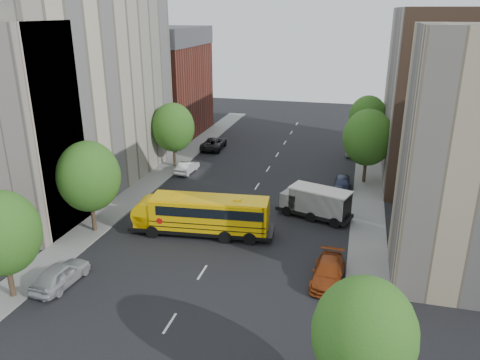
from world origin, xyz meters
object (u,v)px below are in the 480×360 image
at_px(parked_car_5, 354,149).
at_px(street_tree_3, 364,334).
at_px(street_tree_2, 173,127).
at_px(school_bus, 200,213).
at_px(street_tree_4, 368,138).
at_px(parked_car_3, 328,272).
at_px(parked_car_0, 61,274).
at_px(street_tree_1, 89,177).
at_px(parked_car_2, 214,143).
at_px(street_tree_5, 368,117).
at_px(street_tree_0, 2,233).
at_px(parked_car_4, 342,183).
at_px(safari_truck, 315,202).
at_px(parked_car_1, 187,167).

bearing_deg(parked_car_5, street_tree_3, -83.52).
distance_m(street_tree_2, school_bus, 18.74).
relative_size(street_tree_4, parked_car_3, 1.62).
xyz_separation_m(street_tree_3, parked_car_0, (-19.80, 6.08, -3.65)).
relative_size(street_tree_1, school_bus, 0.65).
bearing_deg(parked_car_2, street_tree_5, -172.41).
height_order(street_tree_1, parked_car_3, street_tree_1).
distance_m(street_tree_5, parked_car_5, 4.45).
relative_size(street_tree_1, street_tree_4, 0.98).
relative_size(school_bus, parked_car_5, 2.67).
relative_size(street_tree_0, parked_car_2, 1.31).
bearing_deg(parked_car_0, street_tree_0, 47.58).
relative_size(street_tree_0, parked_car_0, 1.58).
distance_m(street_tree_3, parked_car_4, 29.56).
xyz_separation_m(street_tree_4, safari_truck, (-4.22, -10.48, -3.57)).
distance_m(street_tree_2, street_tree_3, 38.83).
bearing_deg(street_tree_3, street_tree_5, 90.00).
relative_size(street_tree_0, street_tree_5, 0.99).
height_order(school_bus, parked_car_3, school_bus).
bearing_deg(street_tree_4, parked_car_1, -175.25).
distance_m(parked_car_2, parked_car_3, 34.26).
relative_size(street_tree_2, street_tree_3, 1.08).
distance_m(street_tree_0, street_tree_3, 22.36).
bearing_deg(parked_car_1, street_tree_0, 89.15).
height_order(street_tree_1, street_tree_4, street_tree_4).
bearing_deg(parked_car_1, school_bus, 118.62).
distance_m(parked_car_0, parked_car_3, 18.30).
xyz_separation_m(parked_car_0, parked_car_2, (0.00, 34.42, -0.01)).
bearing_deg(parked_car_5, street_tree_2, -148.40).
relative_size(parked_car_2, parked_car_4, 1.34).
relative_size(street_tree_2, parked_car_2, 1.36).
distance_m(street_tree_3, parked_car_0, 21.03).
distance_m(street_tree_0, safari_truck, 25.15).
xyz_separation_m(street_tree_1, school_bus, (8.91, 1.78, -3.06)).
bearing_deg(street_tree_5, parked_car_1, -145.43).
height_order(school_bus, parked_car_1, school_bus).
bearing_deg(parked_car_3, parked_car_2, 123.76).
xyz_separation_m(parked_car_0, parked_car_5, (18.40, 36.42, -0.05)).
distance_m(street_tree_3, parked_car_5, 42.69).
relative_size(school_bus, parked_car_0, 2.60).
xyz_separation_m(street_tree_1, street_tree_2, (0.00, 18.00, -0.12)).
height_order(street_tree_5, parked_car_2, street_tree_5).
relative_size(street_tree_3, parked_car_3, 1.42).
bearing_deg(parked_car_4, parked_car_3, -90.44).
relative_size(street_tree_1, street_tree_5, 1.05).
xyz_separation_m(street_tree_0, street_tree_3, (22.00, -4.00, -0.19)).
distance_m(street_tree_2, street_tree_4, 22.00).
distance_m(street_tree_5, parked_car_2, 20.49).
height_order(parked_car_0, parked_car_1, parked_car_0).
relative_size(street_tree_2, parked_car_5, 1.68).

